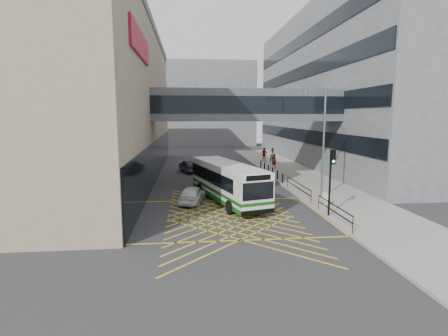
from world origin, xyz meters
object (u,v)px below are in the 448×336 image
object	(u,v)px
traffic_light	(331,173)
street_lamp	(322,137)
car_dark	(189,166)
car_silver	(237,173)
litter_bin	(326,199)
car_white	(193,194)
pedestrian_b	(273,155)
bus	(227,181)
pedestrian_c	(264,155)
pedestrian_a	(274,161)

from	to	relation	value
traffic_light	street_lamp	size ratio (longest dim) A/B	0.52
car_dark	street_lamp	bearing A→B (deg)	108.42
car_silver	traffic_light	world-z (taller)	traffic_light
car_dark	litter_bin	bearing A→B (deg)	102.60
car_white	pedestrian_b	xyz separation A→B (m)	(11.54, 21.77, 0.44)
pedestrian_b	street_lamp	bearing A→B (deg)	-122.56
bus	car_white	bearing A→B (deg)	171.95
street_lamp	pedestrian_b	distance (m)	22.01
car_white	street_lamp	xyz separation A→B (m)	(9.95, 0.14, 4.21)
bus	car_dark	size ratio (longest dim) A/B	2.43
car_dark	pedestrian_b	size ratio (longest dim) A/B	2.34
car_dark	street_lamp	xyz separation A→B (m)	(10.11, -14.41, 4.19)
car_white	pedestrian_b	distance (m)	24.64
traffic_light	pedestrian_c	world-z (taller)	traffic_light
bus	pedestrian_b	size ratio (longest dim) A/B	5.70
car_white	street_lamp	distance (m)	10.80
litter_bin	pedestrian_a	world-z (taller)	pedestrian_a
bus	car_dark	distance (m)	14.49
pedestrian_b	car_silver	bearing A→B (deg)	-146.73
car_silver	litter_bin	bearing A→B (deg)	105.16
car_dark	car_silver	distance (m)	7.31
street_lamp	litter_bin	size ratio (longest dim) A/B	8.71
car_white	litter_bin	size ratio (longest dim) A/B	4.37
car_dark	pedestrian_c	world-z (taller)	pedestrian_c
bus	pedestrian_a	world-z (taller)	bus
car_dark	litter_bin	size ratio (longest dim) A/B	4.62
pedestrian_c	pedestrian_a	bearing A→B (deg)	90.77
traffic_light	street_lamp	xyz separation A→B (m)	(1.29, 5.09, 1.94)
car_white	car_dark	distance (m)	14.55
bus	pedestrian_a	size ratio (longest dim) A/B	6.12
traffic_light	pedestrian_b	size ratio (longest dim) A/B	2.27
litter_bin	pedestrian_a	xyz separation A→B (m)	(0.73, 17.98, 0.40)
pedestrian_c	street_lamp	bearing A→B (deg)	91.72
traffic_light	litter_bin	xyz separation A→B (m)	(0.73, 2.43, -2.30)
traffic_light	litter_bin	world-z (taller)	traffic_light
street_lamp	pedestrian_a	xyz separation A→B (m)	(0.17, 15.31, -3.84)
car_white	car_dark	size ratio (longest dim) A/B	0.95
car_white	traffic_light	distance (m)	10.24
car_white	litter_bin	distance (m)	9.72
car_dark	pedestrian_a	bearing A→B (deg)	168.38
bus	pedestrian_b	world-z (taller)	bus
litter_bin	pedestrian_a	bearing A→B (deg)	87.69
street_lamp	litter_bin	bearing A→B (deg)	-107.31
pedestrian_a	pedestrian_c	bearing A→B (deg)	-113.35
car_white	pedestrian_a	size ratio (longest dim) A/B	2.38
car_white	car_silver	bearing A→B (deg)	-103.59
traffic_light	car_silver	bearing A→B (deg)	100.58
bus	pedestrian_b	bearing A→B (deg)	51.62
bus	pedestrian_a	bearing A→B (deg)	47.82
pedestrian_c	litter_bin	bearing A→B (deg)	90.53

